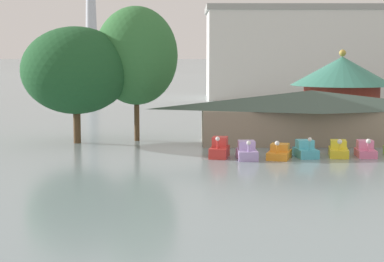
{
  "coord_description": "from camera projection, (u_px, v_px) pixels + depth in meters",
  "views": [
    {
      "loc": [
        0.43,
        -14.27,
        7.82
      ],
      "look_at": [
        0.68,
        26.0,
        3.04
      ],
      "focal_mm": 60.91,
      "sensor_mm": 36.0,
      "label": 1
    }
  ],
  "objects": [
    {
      "name": "shoreline_tree_tall_left",
      "position": [
        76.0,
        70.0,
        56.6
      ],
      "size": [
        9.5,
        9.5,
        10.19
      ],
      "color": "brown",
      "rests_on": "ground"
    },
    {
      "name": "pedal_boat_cyan",
      "position": [
        306.0,
        150.0,
        49.51
      ],
      "size": [
        1.71,
        2.52,
        1.65
      ],
      "rotation": [
        0.0,
        0.0,
        -1.45
      ],
      "color": "#4CB7CC",
      "rests_on": "ground"
    },
    {
      "name": "pedal_boat_yellow",
      "position": [
        338.0,
        150.0,
        49.99
      ],
      "size": [
        1.88,
        3.14,
        1.47
      ],
      "rotation": [
        0.0,
        0.0,
        -1.74
      ],
      "color": "yellow",
      "rests_on": "ground"
    },
    {
      "name": "shoreline_tree_mid",
      "position": [
        136.0,
        56.0,
        58.04
      ],
      "size": [
        7.43,
        7.43,
        12.05
      ],
      "color": "brown",
      "rests_on": "ground"
    },
    {
      "name": "green_roof_pavilion",
      "position": [
        342.0,
        89.0,
        65.15
      ],
      "size": [
        10.26,
        10.26,
        8.26
      ],
      "color": "#993328",
      "rests_on": "ground"
    },
    {
      "name": "pedal_boat_red",
      "position": [
        220.0,
        149.0,
        49.56
      ],
      "size": [
        1.75,
        2.87,
        1.71
      ],
      "rotation": [
        0.0,
        0.0,
        -1.74
      ],
      "color": "red",
      "rests_on": "ground"
    },
    {
      "name": "pedal_boat_orange",
      "position": [
        279.0,
        153.0,
        48.86
      ],
      "size": [
        2.26,
        3.0,
        1.48
      ],
      "rotation": [
        0.0,
        0.0,
        -1.86
      ],
      "color": "orange",
      "rests_on": "ground"
    },
    {
      "name": "pedal_boat_lavender",
      "position": [
        247.0,
        152.0,
        48.61
      ],
      "size": [
        1.51,
        2.55,
        1.52
      ],
      "rotation": [
        0.0,
        0.0,
        -1.54
      ],
      "color": "#B299D8",
      "rests_on": "ground"
    },
    {
      "name": "pedal_boat_pink",
      "position": [
        365.0,
        150.0,
        49.76
      ],
      "size": [
        1.51,
        2.39,
        1.51
      ],
      "rotation": [
        0.0,
        0.0,
        -1.64
      ],
      "color": "pink",
      "rests_on": "ground"
    },
    {
      "name": "background_building_block",
      "position": [
        316.0,
        52.0,
        115.65
      ],
      "size": [
        39.36,
        15.87,
        16.08
      ],
      "color": "silver",
      "rests_on": "ground"
    },
    {
      "name": "boathouse",
      "position": [
        311.0,
        115.0,
        57.03
      ],
      "size": [
        20.56,
        6.55,
        4.66
      ],
      "color": "gray",
      "rests_on": "ground"
    }
  ]
}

